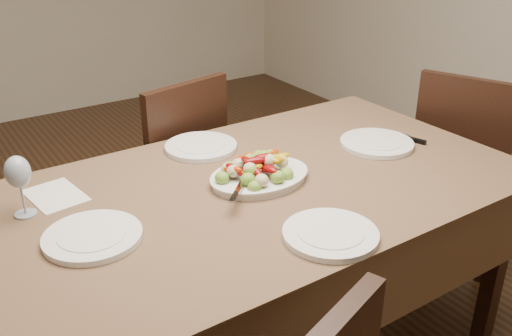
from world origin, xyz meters
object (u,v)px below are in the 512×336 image
object	(u,v)px
wine_glass	(20,185)
plate_far	(201,147)
serving_platter	(259,178)
chair_far	(164,175)
plate_right	(377,143)
chair_right	(467,166)
plate_near	(330,235)
plate_left	(93,237)
dining_table	(256,278)

from	to	relation	value
wine_glass	plate_far	bearing A→B (deg)	12.10
serving_platter	wine_glass	bearing A→B (deg)	163.96
chair_far	serving_platter	bearing A→B (deg)	78.36
plate_right	plate_far	xyz separation A→B (m)	(-0.58, 0.35, 0.00)
chair_right	chair_far	bearing A→B (deg)	38.82
plate_near	chair_right	bearing A→B (deg)	19.94
chair_right	plate_right	xyz separation A→B (m)	(-0.68, -0.05, 0.29)
plate_right	serving_platter	bearing A→B (deg)	-179.59
plate_far	wine_glass	world-z (taller)	wine_glass
chair_far	plate_left	size ratio (longest dim) A/B	3.44
chair_right	serving_platter	world-z (taller)	chair_right
serving_platter	wine_glass	size ratio (longest dim) A/B	1.66
plate_right	wine_glass	bearing A→B (deg)	170.95
plate_right	plate_near	bearing A→B (deg)	-144.97
plate_left	wine_glass	size ratio (longest dim) A/B	1.35
dining_table	plate_left	bearing A→B (deg)	-177.24
chair_right	dining_table	bearing A→B (deg)	71.69
plate_far	wine_glass	xyz separation A→B (m)	(-0.68, -0.15, 0.09)
chair_right	serving_platter	size ratio (longest dim) A/B	2.79
plate_right	plate_far	distance (m)	0.68
chair_far	chair_right	distance (m)	1.43
dining_table	plate_far	xyz separation A→B (m)	(-0.01, 0.37, 0.39)
chair_right	plate_near	bearing A→B (deg)	88.43
chair_right	wine_glass	bearing A→B (deg)	64.09
chair_far	plate_right	bearing A→B (deg)	113.85
plate_far	plate_near	xyz separation A→B (m)	(0.00, -0.75, 0.00)
plate_left	plate_far	size ratio (longest dim) A/B	1.01
chair_right	plate_left	distance (m)	1.85
plate_right	plate_far	size ratio (longest dim) A/B	1.03
plate_near	plate_right	bearing A→B (deg)	35.03
chair_far	chair_right	size ratio (longest dim) A/B	1.00
wine_glass	serving_platter	bearing A→B (deg)	-16.04
plate_left	wine_glass	xyz separation A→B (m)	(-0.12, 0.25, 0.09)
chair_far	chair_right	bearing A→B (deg)	137.68
chair_right	plate_near	xyz separation A→B (m)	(-1.26, -0.46, 0.29)
chair_far	plate_near	bearing A→B (deg)	76.54
dining_table	serving_platter	distance (m)	0.39
plate_far	plate_near	distance (m)	0.75
plate_right	wine_glass	size ratio (longest dim) A/B	1.37
serving_platter	chair_right	bearing A→B (deg)	2.57
dining_table	serving_platter	size ratio (longest dim) A/B	5.40
dining_table	chair_far	size ratio (longest dim) A/B	1.94
chair_right	plate_far	size ratio (longest dim) A/B	3.48
plate_right	plate_left	bearing A→B (deg)	-177.68
plate_right	plate_far	world-z (taller)	same
plate_left	serving_platter	bearing A→B (deg)	4.09
plate_left	wine_glass	bearing A→B (deg)	116.19
serving_platter	plate_far	bearing A→B (deg)	95.21
plate_near	dining_table	bearing A→B (deg)	89.11
plate_left	plate_far	bearing A→B (deg)	35.11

